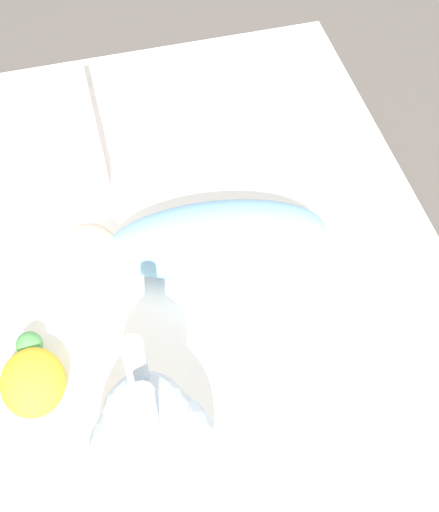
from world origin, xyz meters
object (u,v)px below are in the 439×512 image
object	(u,v)px
bunny_plush	(152,445)
turtle_plush	(33,379)
swaddled_baby	(197,242)
pillow	(17,139)

from	to	relation	value
bunny_plush	turtle_plush	distance (m)	0.30
swaddled_baby	pillow	distance (m)	0.52
turtle_plush	pillow	bearing A→B (deg)	-2.63
pillow	turtle_plush	xyz separation A→B (m)	(-0.62, 0.03, -0.00)
swaddled_baby	bunny_plush	xyz separation A→B (m)	(-0.42, 0.17, 0.07)
swaddled_baby	turtle_plush	distance (m)	0.41
pillow	swaddled_baby	bearing A→B (deg)	-141.43
swaddled_baby	bunny_plush	size ratio (longest dim) A/B	1.38
bunny_plush	turtle_plush	world-z (taller)	bunny_plush
pillow	bunny_plush	xyz separation A→B (m)	(-0.83, -0.16, 0.09)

